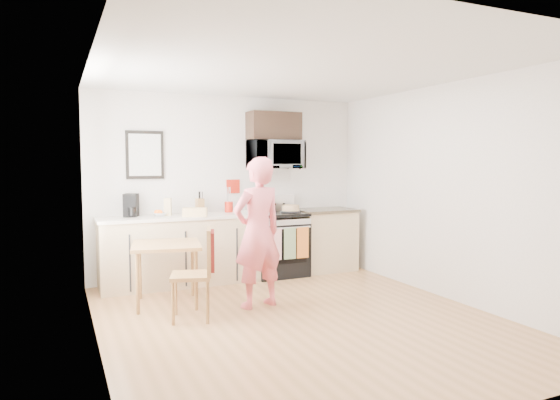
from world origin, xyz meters
name	(u,v)px	position (x,y,z in m)	size (l,w,h in m)	color
floor	(300,319)	(0.00, 0.00, 0.00)	(4.60, 4.60, 0.00)	olive
back_wall	(229,186)	(0.00, 2.30, 1.30)	(4.00, 0.04, 2.60)	silver
front_wall	(467,220)	(0.00, -2.30, 1.30)	(4.00, 0.04, 2.60)	silver
left_wall	(95,203)	(-2.00, 0.00, 1.30)	(0.04, 4.60, 2.60)	silver
right_wall	(449,192)	(2.00, 0.00, 1.30)	(0.04, 4.60, 2.60)	silver
ceiling	(300,69)	(0.00, 0.00, 2.60)	(4.00, 4.60, 0.04)	silver
window	(92,172)	(-1.96, 0.80, 1.55)	(0.06, 1.40, 1.50)	white
cabinet_left	(181,252)	(-0.80, 2.00, 0.45)	(2.10, 0.60, 0.90)	tan
countertop_left	(180,217)	(-0.80, 2.00, 0.92)	(2.14, 0.64, 0.04)	white
cabinet_right	(325,241)	(1.43, 2.00, 0.45)	(0.84, 0.60, 0.90)	tan
countertop_right	(325,210)	(1.43, 2.00, 0.92)	(0.88, 0.64, 0.04)	black
range	(278,245)	(0.63, 1.98, 0.44)	(0.76, 0.70, 1.16)	black
microwave	(275,155)	(0.63, 2.08, 1.76)	(0.76, 0.51, 0.42)	silver
upper_cabinet	(274,126)	(0.63, 2.12, 2.18)	(0.76, 0.35, 0.40)	black
wall_art	(145,155)	(-1.20, 2.28, 1.75)	(0.50, 0.04, 0.65)	black
wall_trivet	(233,186)	(0.05, 2.28, 1.30)	(0.20, 0.02, 0.20)	#AA1B0E
person	(258,233)	(-0.23, 0.61, 0.86)	(0.62, 0.41, 1.71)	#E13D4B
dining_table	(166,251)	(-1.16, 1.13, 0.63)	(0.78, 0.78, 0.72)	brown
chair	(204,261)	(-0.91, 0.43, 0.62)	(0.54, 0.51, 0.96)	brown
knife_block	(200,206)	(-0.48, 2.16, 1.04)	(0.09, 0.13, 0.21)	brown
utensil_crock	(229,202)	(-0.06, 2.14, 1.08)	(0.12, 0.12, 0.36)	#AA1B0E
fruit_bowl	(160,213)	(-1.06, 2.03, 0.98)	(0.21, 0.21, 0.09)	silver
milk_carton	(168,207)	(-0.95, 2.04, 1.06)	(0.09, 0.09, 0.24)	#D0B37D
coffee_maker	(131,206)	(-1.41, 2.12, 1.08)	(0.23, 0.28, 0.30)	black
bread_bag	(195,212)	(-0.65, 1.78, 1.00)	(0.31, 0.15, 0.12)	tan
cake	(291,209)	(0.82, 1.94, 0.97)	(0.31, 0.31, 0.10)	black
kettle	(267,206)	(0.48, 2.04, 1.01)	(0.17, 0.17, 0.21)	silver
pot	(266,211)	(0.35, 1.77, 0.97)	(0.18, 0.30, 0.09)	silver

